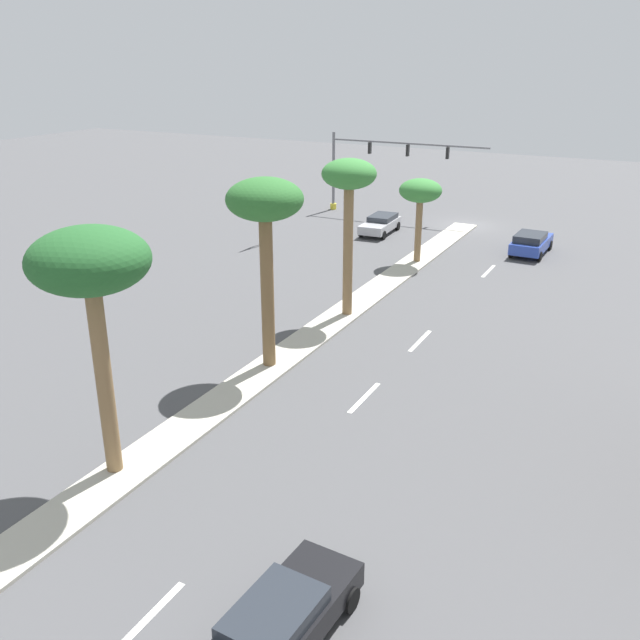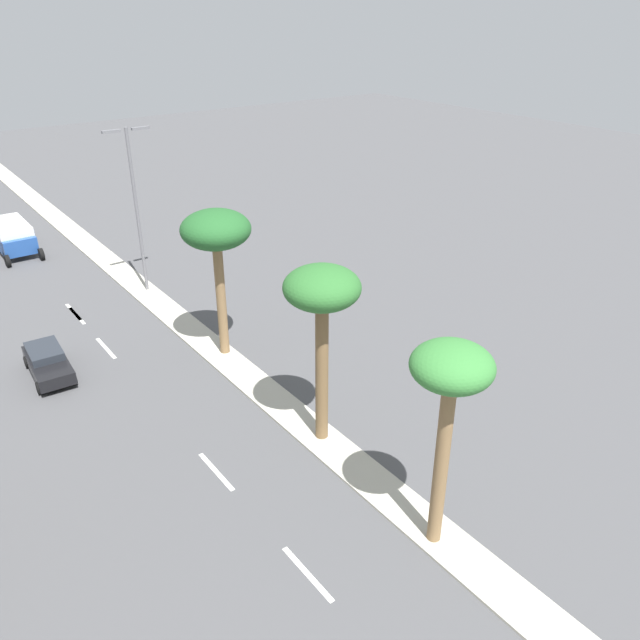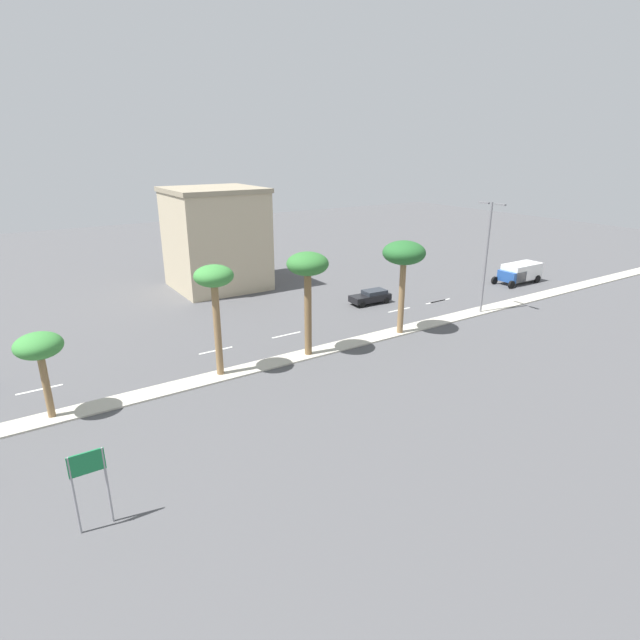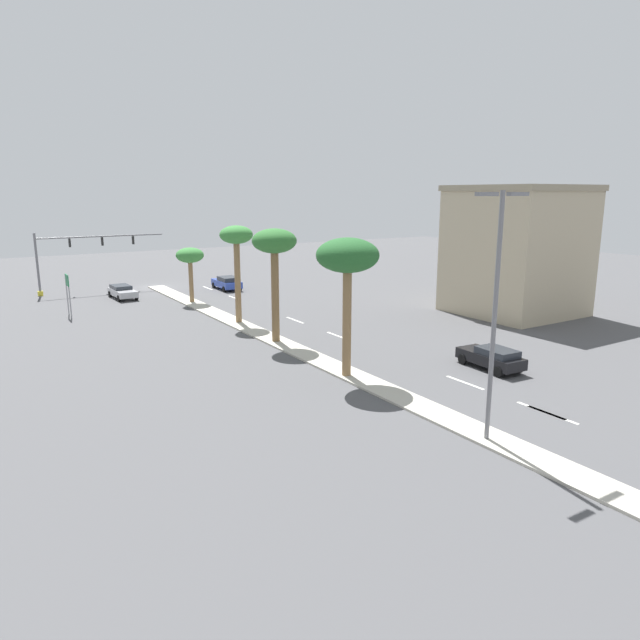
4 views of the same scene
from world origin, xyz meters
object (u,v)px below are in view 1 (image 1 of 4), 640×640
(sedan_blue_outboard, at_px, (531,242))
(palm_tree_left, at_px, (420,193))
(directional_road_sign, at_px, (264,207))
(traffic_signal_gantry, at_px, (370,164))
(sedan_silver_rear, at_px, (380,224))
(sedan_black_leading, at_px, (285,617))
(palm_tree_right, at_px, (349,185))
(palm_tree_outboard, at_px, (265,209))
(palm_tree_near, at_px, (90,268))

(sedan_blue_outboard, bearing_deg, palm_tree_left, 42.12)
(directional_road_sign, bearing_deg, traffic_signal_gantry, -101.15)
(sedan_silver_rear, distance_m, sedan_blue_outboard, 11.20)
(palm_tree_left, bearing_deg, sedan_black_leading, 104.47)
(palm_tree_left, distance_m, palm_tree_right, 10.98)
(sedan_silver_rear, relative_size, sedan_black_leading, 1.06)
(palm_tree_outboard, distance_m, sedan_silver_rear, 25.26)
(traffic_signal_gantry, bearing_deg, directional_road_sign, 78.85)
(directional_road_sign, bearing_deg, palm_tree_outboard, 122.24)
(traffic_signal_gantry, distance_m, sedan_blue_outboard, 16.53)
(sedan_silver_rear, bearing_deg, palm_tree_right, 107.19)
(palm_tree_right, relative_size, palm_tree_near, 0.99)
(sedan_silver_rear, bearing_deg, palm_tree_left, 129.81)
(palm_tree_near, height_order, sedan_blue_outboard, palm_tree_near)
(palm_tree_near, bearing_deg, sedan_silver_rear, -82.03)
(palm_tree_outboard, relative_size, sedan_blue_outboard, 1.75)
(sedan_blue_outboard, relative_size, sedan_black_leading, 1.05)
(palm_tree_right, xyz_separation_m, sedan_blue_outboard, (-5.95, -16.23, -5.94))
(directional_road_sign, bearing_deg, palm_tree_right, 137.75)
(palm_tree_right, relative_size, sedan_silver_rear, 1.71)
(palm_tree_right, bearing_deg, sedan_silver_rear, -72.81)
(traffic_signal_gantry, height_order, palm_tree_right, palm_tree_right)
(palm_tree_outboard, xyz_separation_m, sedan_black_leading, (-8.11, 12.64, -6.10))
(directional_road_sign, relative_size, palm_tree_left, 0.70)
(traffic_signal_gantry, distance_m, directional_road_sign, 12.96)
(directional_road_sign, height_order, sedan_blue_outboard, directional_road_sign)
(palm_tree_outboard, bearing_deg, directional_road_sign, -57.76)
(traffic_signal_gantry, height_order, palm_tree_left, traffic_signal_gantry)
(palm_tree_left, bearing_deg, palm_tree_near, 89.00)
(palm_tree_left, xyz_separation_m, sedan_blue_outboard, (-6.06, -5.48, -3.71))
(directional_road_sign, xyz_separation_m, sedan_silver_rear, (-6.07, -6.63, -1.94))
(traffic_signal_gantry, height_order, palm_tree_outboard, palm_tree_outboard)
(traffic_signal_gantry, xyz_separation_m, sedan_black_leading, (-16.58, 42.67, -3.35))
(palm_tree_right, relative_size, sedan_black_leading, 1.80)
(palm_tree_right, bearing_deg, sedan_blue_outboard, -110.14)
(palm_tree_right, bearing_deg, palm_tree_left, -89.44)
(palm_tree_right, relative_size, palm_tree_outboard, 0.98)
(directional_road_sign, distance_m, sedan_blue_outboard, 18.35)
(sedan_black_leading, bearing_deg, palm_tree_outboard, -57.33)
(traffic_signal_gantry, relative_size, palm_tree_near, 1.69)
(traffic_signal_gantry, bearing_deg, palm_tree_right, 111.03)
(palm_tree_outboard, bearing_deg, sedan_black_leading, 122.67)
(palm_tree_right, distance_m, palm_tree_near, 16.31)
(sedan_blue_outboard, height_order, sedan_black_leading, sedan_blue_outboard)
(sedan_silver_rear, bearing_deg, sedan_black_leading, 109.52)
(palm_tree_outboard, distance_m, palm_tree_near, 9.18)
(directional_road_sign, relative_size, palm_tree_outboard, 0.46)
(palm_tree_outboard, bearing_deg, traffic_signal_gantry, -74.24)
(palm_tree_right, bearing_deg, sedan_black_leading, 111.46)
(directional_road_sign, distance_m, sedan_black_leading, 35.62)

